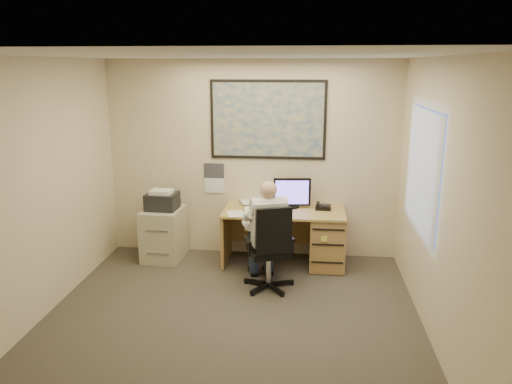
# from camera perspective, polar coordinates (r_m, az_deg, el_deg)

# --- Properties ---
(room_shell) EXTENTS (4.00, 4.50, 2.70)m
(room_shell) POSITION_cam_1_polar(r_m,az_deg,el_deg) (4.69, -3.58, -1.37)
(room_shell) COLOR #3D362F
(room_shell) RESTS_ON ground
(desk) EXTENTS (1.60, 0.97, 1.15)m
(desk) POSITION_cam_1_polar(r_m,az_deg,el_deg) (6.71, 5.98, -4.60)
(desk) COLOR tan
(desk) RESTS_ON ground
(world_map) EXTENTS (1.56, 0.03, 1.06)m
(world_map) POSITION_cam_1_polar(r_m,az_deg,el_deg) (6.74, 1.37, 8.24)
(world_map) COLOR #1E4C93
(world_map) RESTS_ON room_shell
(wall_calendar) EXTENTS (0.28, 0.01, 0.42)m
(wall_calendar) POSITION_cam_1_polar(r_m,az_deg,el_deg) (6.99, -4.80, 1.59)
(wall_calendar) COLOR white
(wall_calendar) RESTS_ON room_shell
(window_blinds) EXTENTS (0.06, 1.40, 1.30)m
(window_blinds) POSITION_cam_1_polar(r_m,az_deg,el_deg) (5.50, 18.58, 2.37)
(window_blinds) COLOR beige
(window_blinds) RESTS_ON room_shell
(filing_cabinet) EXTENTS (0.54, 0.64, 0.98)m
(filing_cabinet) POSITION_cam_1_polar(r_m,az_deg,el_deg) (6.99, -10.51, -4.20)
(filing_cabinet) COLOR #B9B395
(filing_cabinet) RESTS_ON ground
(office_chair) EXTENTS (0.81, 0.81, 1.07)m
(office_chair) POSITION_cam_1_polar(r_m,az_deg,el_deg) (5.99, 1.24, -8.30)
(office_chair) COLOR black
(office_chair) RESTS_ON ground
(person) EXTENTS (0.76, 0.90, 1.31)m
(person) POSITION_cam_1_polar(r_m,az_deg,el_deg) (5.94, 1.48, -4.94)
(person) COLOR silver
(person) RESTS_ON office_chair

